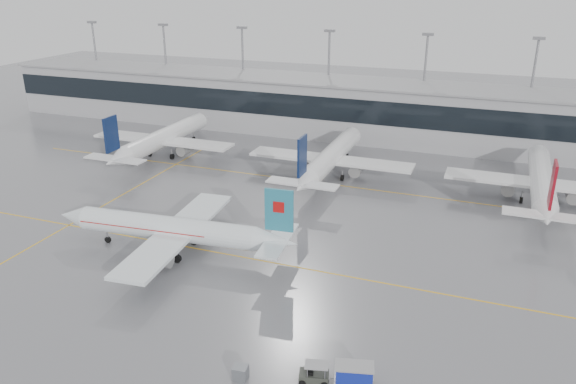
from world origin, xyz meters
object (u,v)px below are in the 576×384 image
at_px(baggage_tug, 314,376).
at_px(gse_unit, 240,372).
at_px(baggage_cart, 354,374).
at_px(air_canada_jet, 176,230).

distance_m(baggage_tug, gse_unit, 6.72).
height_order(baggage_tug, baggage_cart, baggage_cart).
bearing_deg(gse_unit, air_canada_jet, 127.07).
xyz_separation_m(baggage_tug, gse_unit, (-6.44, -1.91, -0.03)).
relative_size(baggage_tug, gse_unit, 3.14).
bearing_deg(baggage_tug, gse_unit, -177.67).
bearing_deg(baggage_tug, baggage_cart, 0.00).
relative_size(air_canada_jet, baggage_cart, 8.87).
bearing_deg(gse_unit, baggage_tug, 10.37).
relative_size(air_canada_jet, baggage_tug, 8.30).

